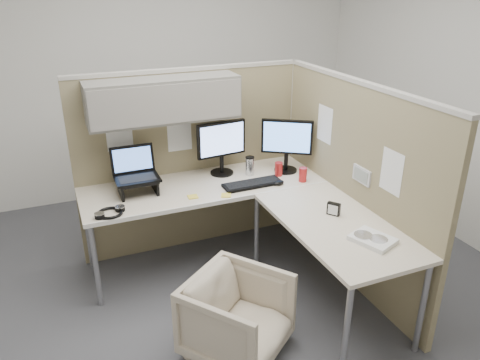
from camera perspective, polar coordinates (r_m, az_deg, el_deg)
name	(u,v)px	position (r m, az deg, el deg)	size (l,w,h in m)	color
ground	(240,291)	(3.84, 0.06, -13.35)	(4.50, 4.50, 0.00)	#44444A
partition_back	(179,134)	(3.98, -7.45, 5.63)	(2.00, 0.36, 1.63)	#8E815D
partition_right	(349,183)	(3.78, 13.17, -0.36)	(0.07, 2.03, 1.63)	#8E815D
desk	(249,205)	(3.62, 1.12, -3.02)	(2.00, 1.98, 0.73)	beige
office_chair	(237,313)	(3.15, -0.33, -15.95)	(0.59, 0.55, 0.61)	beige
monitor_left	(221,144)	(3.99, -2.27, 4.45)	(0.44, 0.20, 0.47)	black
monitor_right	(287,141)	(4.07, 5.72, 4.71)	(0.39, 0.27, 0.47)	black
laptop_station	(136,176)	(3.76, -12.53, 0.43)	(0.34, 0.29, 0.36)	black
keyboard	(252,184)	(3.85, 1.52, -0.49)	(0.49, 0.16, 0.02)	black
mouse	(279,183)	(3.87, 4.73, -0.32)	(0.10, 0.06, 0.04)	black
travel_mug	(250,166)	(4.03, 1.21, 1.74)	(0.08, 0.08, 0.17)	silver
soda_can_green	(303,175)	(3.94, 7.67, 0.65)	(0.07, 0.07, 0.12)	#B21E1E
soda_can_silver	(279,169)	(4.04, 4.73, 1.34)	(0.07, 0.07, 0.12)	#B21E1E
sticky_note_a	(193,197)	(3.66, -5.77, -2.04)	(0.08, 0.08, 0.01)	yellow
sticky_note_b	(226,195)	(3.67, -1.71, -1.86)	(0.08, 0.08, 0.01)	yellow
headphones	(110,213)	(3.50, -15.56, -3.86)	(0.24, 0.24, 0.03)	black
paper_stack	(373,239)	(3.17, 15.86, -6.97)	(0.29, 0.32, 0.03)	white
desk_clock	(334,209)	(3.43, 11.34, -3.48)	(0.08, 0.10, 0.09)	black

